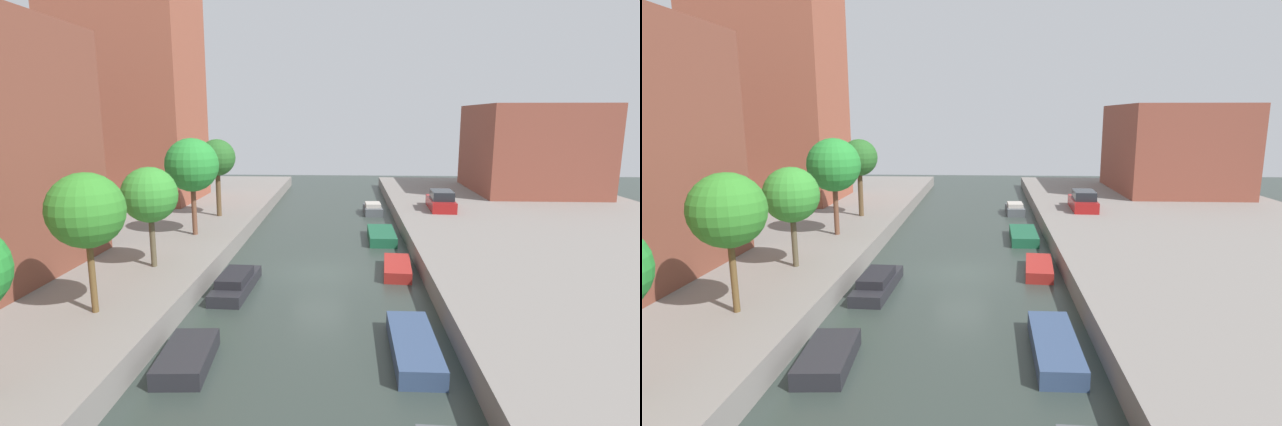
% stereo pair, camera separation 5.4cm
% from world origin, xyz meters
% --- Properties ---
extents(ground_plane, '(84.00, 84.00, 0.00)m').
position_xyz_m(ground_plane, '(0.00, 0.00, 0.00)').
color(ground_plane, '#2D3833').
extents(quay_left, '(20.00, 64.00, 1.00)m').
position_xyz_m(quay_left, '(-15.00, 0.00, 0.50)').
color(quay_left, gray).
rests_on(quay_left, ground_plane).
extents(quay_right, '(20.00, 64.00, 1.00)m').
position_xyz_m(quay_right, '(15.00, 0.00, 0.50)').
color(quay_right, gray).
rests_on(quay_right, ground_plane).
extents(apartment_tower_far, '(10.00, 8.19, 19.76)m').
position_xyz_m(apartment_tower_far, '(-16.00, 15.67, 10.88)').
color(apartment_tower_far, brown).
rests_on(apartment_tower_far, quay_left).
extents(low_block_right, '(10.00, 12.00, 7.83)m').
position_xyz_m(low_block_right, '(18.00, 22.26, 4.91)').
color(low_block_right, brown).
rests_on(low_block_right, quay_right).
extents(street_tree_1, '(2.59, 2.59, 4.94)m').
position_xyz_m(street_tree_1, '(-7.49, -7.78, 4.63)').
color(street_tree_1, brown).
rests_on(street_tree_1, quay_left).
extents(street_tree_2, '(2.50, 2.50, 4.58)m').
position_xyz_m(street_tree_2, '(-7.49, -2.43, 4.31)').
color(street_tree_2, brown).
rests_on(street_tree_2, quay_left).
extents(street_tree_3, '(3.05, 3.05, 5.59)m').
position_xyz_m(street_tree_3, '(-7.49, 3.76, 5.04)').
color(street_tree_3, brown).
rests_on(street_tree_3, quay_left).
extents(street_tree_4, '(2.48, 2.48, 5.28)m').
position_xyz_m(street_tree_4, '(-7.49, 9.25, 4.98)').
color(street_tree_4, brown).
rests_on(street_tree_4, quay_left).
extents(parked_car, '(1.91, 4.45, 1.43)m').
position_xyz_m(parked_car, '(8.34, 12.57, 1.59)').
color(parked_car, maroon).
rests_on(parked_car, quay_right).
extents(moored_boat_left_1, '(1.70, 3.15, 0.58)m').
position_xyz_m(moored_boat_left_1, '(-3.68, -9.54, 0.29)').
color(moored_boat_left_1, '#232328').
rests_on(moored_boat_left_1, ground_plane).
extents(moored_boat_left_2, '(1.55, 4.51, 0.90)m').
position_xyz_m(moored_boat_left_2, '(-3.64, -2.75, 0.37)').
color(moored_boat_left_2, '#232328').
rests_on(moored_boat_left_2, ground_plane).
extents(moored_boat_right_1, '(1.45, 4.45, 0.62)m').
position_xyz_m(moored_boat_right_1, '(3.56, -8.44, 0.31)').
color(moored_boat_right_1, '#33476B').
rests_on(moored_boat_right_1, ground_plane).
extents(moored_boat_right_2, '(1.58, 3.61, 0.55)m').
position_xyz_m(moored_boat_right_2, '(3.90, 0.21, 0.27)').
color(moored_boat_right_2, maroon).
rests_on(moored_boat_right_2, ground_plane).
extents(moored_boat_right_3, '(1.66, 4.15, 0.60)m').
position_xyz_m(moored_boat_right_3, '(3.58, 6.93, 0.30)').
color(moored_boat_right_3, '#195638').
rests_on(moored_boat_right_3, ground_plane).
extents(moored_boat_right_4, '(1.51, 3.07, 0.92)m').
position_xyz_m(moored_boat_right_4, '(3.47, 15.58, 0.39)').
color(moored_boat_right_4, '#4C5156').
rests_on(moored_boat_right_4, ground_plane).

